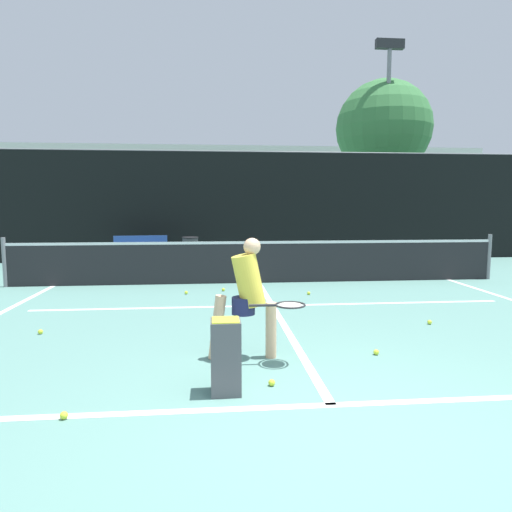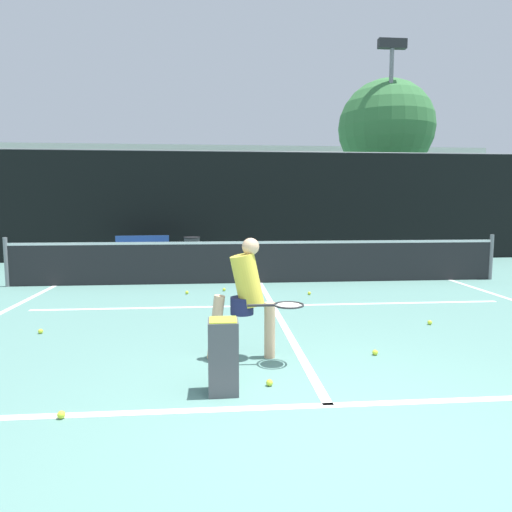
% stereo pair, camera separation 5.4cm
% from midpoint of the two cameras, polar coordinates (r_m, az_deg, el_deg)
% --- Properties ---
extents(ground_plane, '(100.00, 100.00, 0.00)m').
position_cam_midpoint_polar(ground_plane, '(3.95, 10.97, -20.29)').
color(ground_plane, slate).
extents(court_baseline_near, '(11.00, 0.10, 0.01)m').
position_cam_midpoint_polar(court_baseline_near, '(4.30, 9.44, -17.92)').
color(court_baseline_near, white).
rests_on(court_baseline_near, ground).
extents(court_service_line, '(8.25, 0.10, 0.01)m').
position_cam_midpoint_polar(court_service_line, '(8.07, 2.29, -6.21)').
color(court_service_line, white).
rests_on(court_service_line, ground).
extents(court_center_mark, '(0.10, 6.39, 0.01)m').
position_cam_midpoint_polar(court_center_mark, '(7.28, 3.12, -7.62)').
color(court_center_mark, white).
rests_on(court_center_mark, ground).
extents(net, '(11.09, 0.09, 1.07)m').
position_cam_midpoint_polar(net, '(10.31, 0.63, -0.56)').
color(net, slate).
rests_on(net, ground).
extents(fence_back, '(24.00, 0.06, 3.43)m').
position_cam_midpoint_polar(fence_back, '(14.49, -1.03, 6.22)').
color(fence_back, black).
rests_on(fence_back, ground).
extents(player_practicing, '(1.09, 0.55, 1.40)m').
position_cam_midpoint_polar(player_practicing, '(5.22, -0.90, -4.73)').
color(player_practicing, '#DBAD84').
rests_on(player_practicing, ground).
extents(tennis_ball_scattered_0, '(0.07, 0.07, 0.07)m').
position_cam_midpoint_polar(tennis_ball_scattered_0, '(9.07, 6.85, -4.64)').
color(tennis_ball_scattered_0, '#D1E033').
rests_on(tennis_ball_scattered_0, ground).
extents(tennis_ball_scattered_1, '(0.07, 0.07, 0.07)m').
position_cam_midpoint_polar(tennis_ball_scattered_1, '(4.32, -22.82, -17.82)').
color(tennis_ball_scattered_1, '#D1E033').
rests_on(tennis_ball_scattered_1, ground).
extents(tennis_ball_scattered_2, '(0.07, 0.07, 0.07)m').
position_cam_midpoint_polar(tennis_ball_scattered_2, '(9.18, -8.46, -4.53)').
color(tennis_ball_scattered_2, '#D1E033').
rests_on(tennis_ball_scattered_2, ground).
extents(tennis_ball_scattered_3, '(0.07, 0.07, 0.07)m').
position_cam_midpoint_polar(tennis_ball_scattered_3, '(7.30, 21.10, -7.76)').
color(tennis_ball_scattered_3, '#D1E033').
rests_on(tennis_ball_scattered_3, ground).
extents(tennis_ball_scattered_4, '(0.07, 0.07, 0.07)m').
position_cam_midpoint_polar(tennis_ball_scattered_4, '(9.41, -3.84, -4.20)').
color(tennis_ball_scattered_4, '#D1E033').
rests_on(tennis_ball_scattered_4, ground).
extents(tennis_ball_scattered_5, '(0.07, 0.07, 0.07)m').
position_cam_midpoint_polar(tennis_ball_scattered_5, '(5.69, 14.94, -11.56)').
color(tennis_ball_scattered_5, '#D1E033').
rests_on(tennis_ball_scattered_5, ground).
extents(tennis_ball_scattered_6, '(0.07, 0.07, 0.07)m').
position_cam_midpoint_polar(tennis_ball_scattered_6, '(7.01, -25.13, -8.51)').
color(tennis_ball_scattered_6, '#D1E033').
rests_on(tennis_ball_scattered_6, ground).
extents(tennis_ball_scattered_7, '(0.07, 0.07, 0.07)m').
position_cam_midpoint_polar(tennis_ball_scattered_7, '(4.64, 2.04, -15.54)').
color(tennis_ball_scattered_7, '#D1E033').
rests_on(tennis_ball_scattered_7, ground).
extents(ball_hopper, '(0.28, 0.28, 0.71)m').
position_cam_midpoint_polar(ball_hopper, '(4.38, -3.75, -12.18)').
color(ball_hopper, '#4C4C51').
rests_on(ball_hopper, ground).
extents(courtside_bench, '(1.57, 0.52, 0.86)m').
position_cam_midpoint_polar(courtside_bench, '(13.75, -13.90, 0.83)').
color(courtside_bench, '#2D519E').
rests_on(courtside_bench, ground).
extents(trash_bin, '(0.47, 0.47, 0.83)m').
position_cam_midpoint_polar(trash_bin, '(13.43, -7.89, 0.61)').
color(trash_bin, '#3F3F42').
rests_on(trash_bin, ground).
extents(parked_car, '(1.66, 4.35, 1.43)m').
position_cam_midpoint_polar(parked_car, '(18.12, -13.83, 2.59)').
color(parked_car, '#B7B7BC').
rests_on(parked_car, ground).
extents(floodlight_mast, '(1.10, 0.24, 8.03)m').
position_cam_midpoint_polar(floodlight_mast, '(19.16, 16.48, 16.35)').
color(floodlight_mast, slate).
rests_on(floodlight_mast, ground).
extents(tree_west, '(3.90, 3.90, 6.86)m').
position_cam_midpoint_polar(tree_west, '(20.27, 16.02, 15.09)').
color(tree_west, brown).
rests_on(tree_west, ground).
extents(building_far, '(36.00, 2.40, 5.73)m').
position_cam_midpoint_polar(building_far, '(32.36, -3.25, 8.39)').
color(building_far, beige).
rests_on(building_far, ground).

